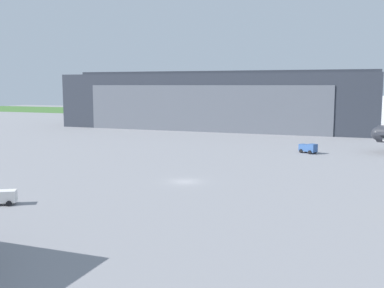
# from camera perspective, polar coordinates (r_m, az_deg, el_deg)

# --- Properties ---
(ground_plane) EXTENTS (440.00, 440.00, 0.00)m
(ground_plane) POSITION_cam_1_polar(r_m,az_deg,el_deg) (73.29, -0.90, -4.70)
(ground_plane) COLOR gray
(grass_field_strip) EXTENTS (440.00, 56.00, 0.08)m
(grass_field_strip) POSITION_cam_1_polar(r_m,az_deg,el_deg) (238.15, 14.19, 3.46)
(grass_field_strip) COLOR #406E31
(grass_field_strip) RESTS_ON ground_plane
(maintenance_hangar) EXTENTS (108.37, 34.63, 20.21)m
(maintenance_hangar) POSITION_cam_1_polar(r_m,az_deg,el_deg) (166.01, 3.25, 5.40)
(maintenance_hangar) COLOR #2D333D
(maintenance_hangar) RESTS_ON ground_plane
(fuel_bowser) EXTENTS (4.12, 3.37, 2.14)m
(fuel_bowser) POSITION_cam_1_polar(r_m,az_deg,el_deg) (64.08, -22.75, -6.03)
(fuel_bowser) COLOR white
(fuel_bowser) RESTS_ON ground_plane
(stair_truck) EXTENTS (4.37, 3.57, 2.24)m
(stair_truck) POSITION_cam_1_polar(r_m,az_deg,el_deg) (106.43, 14.26, -0.49)
(stair_truck) COLOR #335693
(stair_truck) RESTS_ON ground_plane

